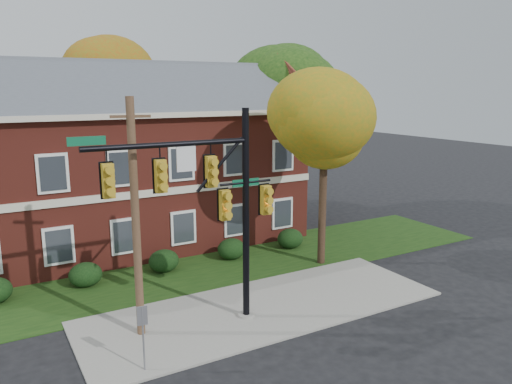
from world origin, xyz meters
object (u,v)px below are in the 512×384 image
hedge_far_right (290,239)px  utility_pole (136,220)px  sign_post (143,328)px  tree_far_rear (111,80)px  hedge_right (231,249)px  hedge_center (164,261)px  traffic_signal (210,196)px  hedge_left (85,275)px  tree_right_rear (295,92)px  apartment_building (127,152)px  tree_near_right (330,125)px

hedge_far_right → utility_pole: (-9.76, -5.43, 3.58)m
sign_post → tree_far_rear: bearing=85.6°
hedge_right → tree_far_rear: tree_far_rear is taller
hedge_far_right → sign_post: (-10.35, -7.70, 0.91)m
hedge_center → utility_pole: utility_pole is taller
hedge_center → traffic_signal: traffic_signal is taller
hedge_center → traffic_signal: size_ratio=0.18×
hedge_left → utility_pole: utility_pole is taller
hedge_right → traffic_signal: (-3.88, -6.09, 4.24)m
tree_far_rear → utility_pole: tree_far_rear is taller
tree_right_rear → tree_far_rear: tree_far_rear is taller
hedge_left → tree_right_rear: 17.74m
hedge_right → hedge_left: bearing=180.0°
hedge_center → hedge_left: bearing=180.0°
apartment_building → hedge_left: (-3.50, -5.25, -4.46)m
apartment_building → hedge_center: size_ratio=13.43×
hedge_far_right → sign_post: 12.93m
hedge_far_right → hedge_right: bearing=180.0°
hedge_left → tree_right_rear: (14.81, 6.11, 7.60)m
tree_near_right → tree_right_rear: (4.09, 8.95, 1.45)m
tree_near_right → tree_far_rear: size_ratio=0.74×
hedge_center → utility_pole: (-2.76, -5.43, 3.58)m
hedge_left → tree_right_rear: tree_right_rear is taller
apartment_building → traffic_signal: (-0.38, -11.34, -0.22)m
hedge_far_right → tree_far_rear: size_ratio=0.12×
hedge_left → traffic_signal: 8.05m
tree_near_right → traffic_signal: bearing=-156.8°
hedge_center → traffic_signal: 7.43m
apartment_building → utility_pole: (-2.76, -10.68, -0.88)m
hedge_left → tree_near_right: (10.72, -2.83, 6.14)m
hedge_center → hedge_far_right: same height
hedge_far_right → hedge_left: bearing=180.0°
tree_far_rear → utility_pole: (-4.10, -18.52, -4.74)m
apartment_building → hedge_right: apartment_building is taller
apartment_building → hedge_center: (0.00, -5.25, -4.46)m
hedge_center → sign_post: bearing=-113.5°
traffic_signal → hedge_left: bearing=117.0°
hedge_left → traffic_signal: size_ratio=0.18×
tree_right_rear → hedge_center: bearing=-151.6°
apartment_building → tree_right_rear: (11.31, 0.86, 3.13)m
hedge_left → traffic_signal: traffic_signal is taller
hedge_left → hedge_center: same height
hedge_left → hedge_right: bearing=0.0°
hedge_center → tree_right_rear: (11.31, 6.11, 7.60)m
sign_post → hedge_far_right: bearing=44.9°
hedge_right → tree_far_rear: bearing=99.4°
hedge_right → tree_right_rear: (7.81, 6.11, 7.60)m
hedge_far_right → utility_pole: 11.72m
tree_right_rear → sign_post: bearing=-136.7°
tree_far_rear → hedge_center: bearing=-95.9°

